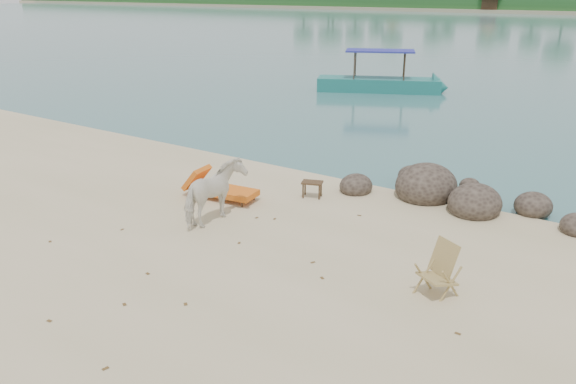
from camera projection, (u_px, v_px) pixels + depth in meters
The scene contains 7 objects.
boulders at pixel (447, 194), 14.43m from camera, with size 6.22×2.68×1.20m.
cow at pixel (215, 195), 12.98m from camera, with size 0.77×1.69×1.43m, color white.
side_table at pixel (312, 191), 14.70m from camera, with size 0.53×0.34×0.43m, color #362215, non-canonical shape.
lounge_chair at pixel (224, 188), 14.55m from camera, with size 2.17×0.76×0.65m, color orange, non-canonical shape.
deck_chair at pixel (438, 273), 9.93m from camera, with size 0.60×0.66×0.94m, color tan, non-canonical shape.
boat_near at pixel (380, 57), 29.74m from camera, with size 7.28×1.64×3.53m, color #1D6D68, non-canonical shape.
dead_leaves at pixel (224, 273), 10.90m from camera, with size 8.59×7.38×0.00m.
Camera 1 is at (6.03, -7.59, 5.21)m, focal length 35.00 mm.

